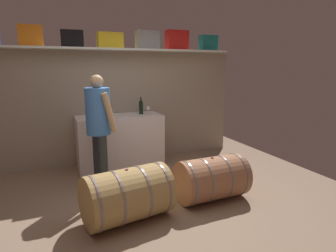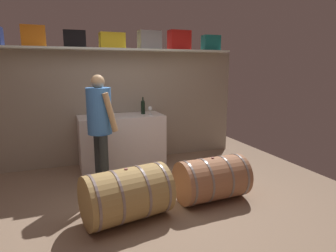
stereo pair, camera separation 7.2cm
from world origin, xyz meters
The scene contains 15 objects.
ground_plane centered at (0.00, 0.51, -0.01)m, with size 5.81×7.30×0.02m, color #8C725B.
back_wall_panel centered at (0.00, 2.05, 0.98)m, with size 4.61×0.10×1.96m, color gray.
high_shelf_board centered at (0.00, 1.90, 1.97)m, with size 4.24×0.40×0.03m, color silver.
toolcase_orange centered at (-1.22, 1.90, 2.14)m, with size 0.34×0.25×0.31m, color orange.
toolcase_black centered at (-0.62, 1.90, 2.12)m, with size 0.33×0.25×0.26m, color black.
toolcase_yellow centered at (-0.02, 1.90, 2.11)m, with size 0.41×0.23×0.25m, color yellow.
toolcase_grey centered at (0.62, 1.90, 2.14)m, with size 0.38×0.21×0.31m, color gray.
toolcase_red centered at (1.18, 1.90, 2.16)m, with size 0.39×0.20×0.34m, color red.
toolcase_teal centered at (1.83, 1.90, 2.13)m, with size 0.32×0.19×0.28m, color #1B7B77.
work_cabinet centered at (0.04, 1.68, 0.44)m, with size 1.40×0.62×0.89m, color white.
wine_bottle_dark centered at (0.43, 1.71, 1.02)m, with size 0.07×0.07×0.29m.
wine_glass centered at (0.53, 1.60, 0.99)m, with size 0.07×0.07×0.14m.
wine_barrel_near centered at (-0.29, -0.14, 0.30)m, with size 1.03×0.75×0.60m.
wine_barrel_far centered at (0.84, -0.02, 0.28)m, with size 0.91×0.60×0.57m.
winemaker_pouring centered at (-0.41, 0.94, 0.97)m, with size 0.40×0.49×1.59m.
Camera 1 is at (-0.99, -3.08, 1.69)m, focal length 31.11 mm.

